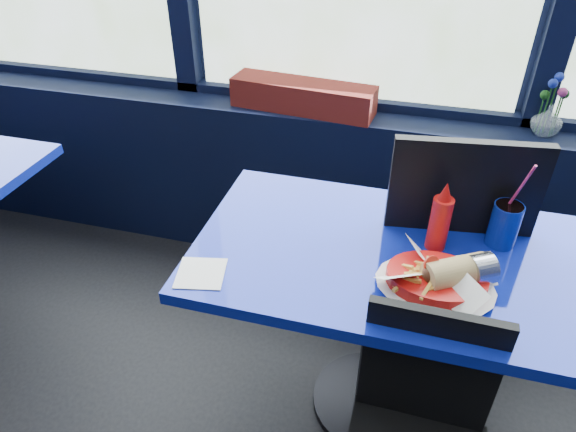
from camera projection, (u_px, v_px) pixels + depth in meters
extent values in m
cube|color=black|center=(341.00, 189.00, 2.50)|extent=(5.00, 0.26, 0.80)
cube|color=black|center=(349.00, 103.00, 2.33)|extent=(4.80, 0.08, 0.06)
cylinder|color=black|center=(370.00, 400.00, 1.97)|extent=(0.44, 0.44, 0.03)
cylinder|color=black|center=(379.00, 343.00, 1.78)|extent=(0.12, 0.12, 0.68)
cube|color=#0D1D96|center=(392.00, 257.00, 1.56)|extent=(1.20, 0.70, 0.04)
cube|color=black|center=(429.00, 367.00, 1.36)|extent=(0.35, 0.03, 0.41)
cube|color=black|center=(453.00, 246.00, 1.95)|extent=(0.54, 0.54, 0.05)
cube|color=black|center=(459.00, 216.00, 1.62)|extent=(0.46, 0.10, 0.52)
cylinder|color=black|center=(483.00, 268.00, 2.25)|extent=(0.03, 0.03, 0.49)
cylinder|color=black|center=(503.00, 340.00, 1.92)|extent=(0.03, 0.03, 0.49)
cylinder|color=black|center=(389.00, 260.00, 2.30)|extent=(0.03, 0.03, 0.49)
cylinder|color=black|center=(392.00, 329.00, 1.96)|extent=(0.03, 0.03, 0.49)
cube|color=maroon|center=(303.00, 96.00, 2.25)|extent=(0.65, 0.23, 0.13)
imported|color=silver|center=(547.00, 121.00, 2.05)|extent=(0.15, 0.15, 0.12)
cylinder|color=#1E5919|center=(545.00, 111.00, 2.04)|extent=(0.01, 0.01, 0.20)
sphere|color=#1D33AE|center=(553.00, 83.00, 1.97)|extent=(0.04, 0.04, 0.04)
cylinder|color=#1E5919|center=(555.00, 117.00, 2.02)|extent=(0.01, 0.01, 0.17)
sphere|color=#CB3B7F|center=(563.00, 92.00, 1.97)|extent=(0.04, 0.04, 0.04)
cylinder|color=#1E5919|center=(550.00, 107.00, 2.04)|extent=(0.01, 0.01, 0.22)
sphere|color=#1D33AE|center=(559.00, 77.00, 1.97)|extent=(0.04, 0.04, 0.04)
cylinder|color=#1E5919|center=(539.00, 116.00, 2.06)|extent=(0.01, 0.01, 0.15)
sphere|color=#1E5919|center=(545.00, 95.00, 2.01)|extent=(0.04, 0.04, 0.04)
cylinder|color=#1E5919|center=(557.00, 117.00, 2.04)|extent=(0.01, 0.01, 0.16)
sphere|color=#1E5919|center=(564.00, 94.00, 1.99)|extent=(0.04, 0.04, 0.04)
cylinder|color=red|center=(436.00, 282.00, 1.40)|extent=(0.30, 0.30, 0.05)
cylinder|color=white|center=(435.00, 285.00, 1.41)|extent=(0.29, 0.29, 0.00)
cylinder|color=silver|center=(480.00, 270.00, 1.39)|extent=(0.10, 0.11, 0.09)
sphere|color=brown|center=(434.00, 274.00, 1.37)|extent=(0.06, 0.06, 0.06)
cylinder|color=red|center=(431.00, 265.00, 1.36)|extent=(0.06, 0.06, 0.01)
cylinder|color=red|center=(439.00, 224.00, 1.52)|extent=(0.06, 0.06, 0.17)
cone|color=red|center=(446.00, 191.00, 1.45)|extent=(0.04, 0.04, 0.06)
cylinder|color=navy|center=(504.00, 225.00, 1.54)|extent=(0.09, 0.09, 0.14)
cylinder|color=black|center=(510.00, 206.00, 1.50)|extent=(0.08, 0.08, 0.01)
cylinder|color=#F33370|center=(519.00, 190.00, 1.46)|extent=(0.05, 0.06, 0.19)
cube|color=white|center=(201.00, 273.00, 1.47)|extent=(0.16, 0.16, 0.00)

